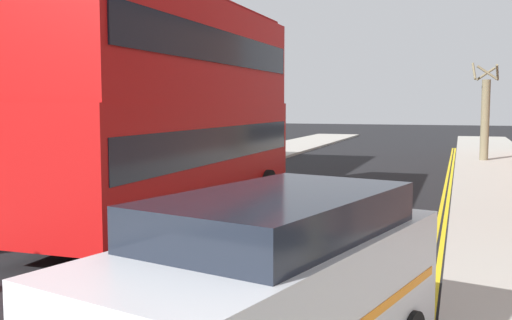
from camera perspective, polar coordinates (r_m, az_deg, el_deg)
name	(u,v)px	position (r m, az deg, el deg)	size (l,w,h in m)	color
sidewalk_left	(108,192)	(20.76, -13.94, -2.96)	(4.00, 80.00, 0.14)	#ADA89E
kerb_line_outer	(444,226)	(15.52, 17.59, -6.07)	(0.10, 56.00, 0.01)	yellow
kerb_line_inner	(438,226)	(15.52, 17.00, -6.05)	(0.10, 56.00, 0.01)	yellow
double_decker_bus_away	(179,104)	(15.25, -7.37, 5.38)	(2.82, 10.82, 5.64)	#B20F0F
taxi_minivan	(267,301)	(6.06, 1.05, -13.31)	(3.00, 5.13, 2.12)	silver
street_tree_near	(485,116)	(32.88, 21.07, 3.96)	(1.36, 1.29, 5.04)	#6B6047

